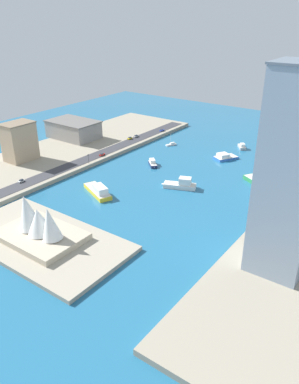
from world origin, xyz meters
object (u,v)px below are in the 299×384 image
(patrol_launch_navy, at_px, (153,163))
(carpark_squat_concrete, at_px, (74,129))
(tower_tall_glass, at_px, (290,177))
(taxi_yellow_cab, at_px, (130,138))
(ferry_white_commuter, at_px, (181,184))
(sedan_silver, at_px, (136,136))
(traffic_light_waterfront, at_px, (88,157))
(sailboat_small_white, at_px, (171,144))
(opera_landmark, at_px, (39,225))
(ferry_green_doubledeck, at_px, (262,182))
(van_white, at_px, (21,181))
(catamaran_blue, at_px, (225,157))
(hatchback_blue, at_px, (162,130))
(pickup_red, at_px, (102,154))
(yacht_sleek_gray, at_px, (242,146))
(barge_flat_brown, at_px, (283,159))
(apartment_midrise_tan, at_px, (19,141))
(ferry_yellow_fast, at_px, (98,191))

(patrol_launch_navy, relative_size, carpark_squat_concrete, 0.27)
(tower_tall_glass, height_order, taxi_yellow_cab, tower_tall_glass)
(patrol_launch_navy, bearing_deg, ferry_white_commuter, 150.47)
(sedan_silver, distance_m, traffic_light_waterfront, 67.55)
(patrol_launch_navy, xyz_separation_m, sailboat_small_white, (13.85, -45.26, -0.77))
(carpark_squat_concrete, distance_m, opera_landmark, 155.61)
(ferry_green_doubledeck, relative_size, tower_tall_glass, 0.34)
(van_white, relative_size, opera_landmark, 0.11)
(catamaran_blue, height_order, hatchback_blue, catamaran_blue)
(ferry_white_commuter, relative_size, pickup_red, 4.36)
(ferry_white_commuter, relative_size, yacht_sleek_gray, 1.80)
(ferry_green_doubledeck, distance_m, yacht_sleek_gray, 72.36)
(carpark_squat_concrete, relative_size, sedan_silver, 7.99)
(hatchback_blue, xyz_separation_m, opera_landmark, (-51.86, 177.01, 5.29))
(tower_tall_glass, xyz_separation_m, van_white, (156.49, 6.83, -39.52))
(carpark_squat_concrete, xyz_separation_m, taxi_yellow_cab, (-40.92, -23.29, -6.15))
(ferry_white_commuter, xyz_separation_m, taxi_yellow_cab, (81.41, -51.83, 1.17))
(ferry_white_commuter, relative_size, van_white, 5.03)
(barge_flat_brown, bearing_deg, sedan_silver, 12.32)
(barge_flat_brown, bearing_deg, catamaran_blue, 32.17)
(apartment_midrise_tan, xyz_separation_m, traffic_light_waterfront, (-43.12, -22.90, -9.06))
(barge_flat_brown, bearing_deg, hatchback_blue, -1.28)
(catamaran_blue, distance_m, traffic_light_waterfront, 98.94)
(carpark_squat_concrete, distance_m, hatchback_blue, 76.43)
(barge_flat_brown, distance_m, ferry_yellow_fast, 139.56)
(ferry_yellow_fast, xyz_separation_m, apartment_midrise_tan, (78.91, -6.02, 13.71))
(catamaran_blue, relative_size, opera_landmark, 0.48)
(sailboat_small_white, height_order, taxi_yellow_cab, sailboat_small_white)
(carpark_squat_concrete, distance_m, apartment_midrise_tan, 59.79)
(barge_flat_brown, bearing_deg, taxi_yellow_cab, 15.71)
(sailboat_small_white, relative_size, sedan_silver, 1.95)
(ferry_yellow_fast, relative_size, traffic_light_waterfront, 4.12)
(ferry_yellow_fast, distance_m, sedan_silver, 106.09)
(taxi_yellow_cab, bearing_deg, ferry_white_commuter, 147.51)
(ferry_white_commuter, relative_size, barge_flat_brown, 0.76)
(tower_tall_glass, xyz_separation_m, opera_landmark, (96.86, 41.21, -34.20))
(opera_landmark, bearing_deg, van_white, -29.96)
(barge_flat_brown, xyz_separation_m, taxi_yellow_cab, (116.28, 32.71, 2.42))
(apartment_midrise_tan, height_order, tower_tall_glass, tower_tall_glass)
(sedan_silver, bearing_deg, yacht_sleek_gray, -157.92)
(van_white, bearing_deg, ferry_green_doubledeck, -144.14)
(sailboat_small_white, xyz_separation_m, taxi_yellow_cab, (31.80, 13.68, 2.71))
(ferry_yellow_fast, relative_size, van_white, 6.21)
(opera_landmark, bearing_deg, traffic_light_waterfront, -59.29)
(pickup_red, xyz_separation_m, traffic_light_waterfront, (-2.65, 16.59, 3.40))
(barge_flat_brown, bearing_deg, ferry_white_commuter, 67.58)
(tower_tall_glass, distance_m, taxi_yellow_cab, 190.38)
(apartment_midrise_tan, xyz_separation_m, van_white, (-32.58, 25.37, -12.51))
(sedan_silver, bearing_deg, tower_tall_glass, 145.29)
(yacht_sleek_gray, bearing_deg, traffic_light_waterfront, 54.69)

